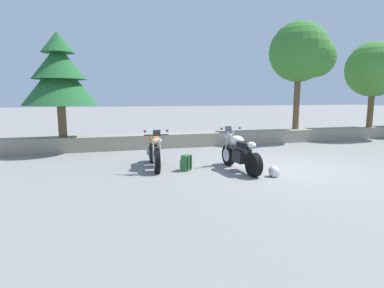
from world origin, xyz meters
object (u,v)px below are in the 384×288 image
(motorcycle_white_centre, at_px, (240,153))
(rider_backpack, at_px, (186,162))
(pine_tree_far_left, at_px, (59,75))
(rider_helmet, at_px, (274,171))
(leafy_tree_mid_right, at_px, (377,71))
(motorcycle_orange_near_left, at_px, (155,151))
(leafy_tree_mid_left, at_px, (303,54))

(motorcycle_white_centre, height_order, rider_backpack, motorcycle_white_centre)
(pine_tree_far_left, bearing_deg, rider_helmet, -44.30)
(rider_backpack, height_order, leafy_tree_mid_right, leafy_tree_mid_right)
(motorcycle_orange_near_left, relative_size, pine_tree_far_left, 0.54)
(motorcycle_orange_near_left, relative_size, leafy_tree_mid_left, 0.43)
(motorcycle_white_centre, distance_m, pine_tree_far_left, 7.24)
(rider_backpack, distance_m, pine_tree_far_left, 6.13)
(rider_helmet, bearing_deg, motorcycle_white_centre, 120.98)
(motorcycle_orange_near_left, height_order, rider_backpack, motorcycle_orange_near_left)
(motorcycle_orange_near_left, distance_m, leafy_tree_mid_left, 8.98)
(motorcycle_orange_near_left, bearing_deg, motorcycle_white_centre, -24.55)
(motorcycle_white_centre, height_order, rider_helmet, motorcycle_white_centre)
(pine_tree_far_left, bearing_deg, rider_backpack, -49.13)
(motorcycle_orange_near_left, bearing_deg, leafy_tree_mid_left, 26.37)
(rider_helmet, bearing_deg, rider_backpack, 147.02)
(leafy_tree_mid_left, bearing_deg, motorcycle_orange_near_left, -153.63)
(pine_tree_far_left, bearing_deg, leafy_tree_mid_left, 0.58)
(motorcycle_white_centre, distance_m, leafy_tree_mid_right, 10.65)
(rider_backpack, distance_m, rider_helmet, 2.39)
(leafy_tree_mid_right, bearing_deg, rider_backpack, -159.23)
(rider_backpack, relative_size, pine_tree_far_left, 0.12)
(motorcycle_orange_near_left, xyz_separation_m, rider_helmet, (2.77, -1.93, -0.35))
(rider_backpack, xyz_separation_m, rider_helmet, (2.00, -1.30, -0.11))
(leafy_tree_mid_left, bearing_deg, rider_helmet, -129.63)
(rider_helmet, bearing_deg, leafy_tree_mid_left, 50.37)
(motorcycle_orange_near_left, xyz_separation_m, leafy_tree_mid_right, (11.49, 3.43, 2.81))
(pine_tree_far_left, distance_m, leafy_tree_mid_right, 14.36)
(rider_helmet, height_order, leafy_tree_mid_left, leafy_tree_mid_left)
(rider_backpack, height_order, pine_tree_far_left, pine_tree_far_left)
(rider_helmet, bearing_deg, pine_tree_far_left, 135.70)
(pine_tree_far_left, relative_size, leafy_tree_mid_right, 0.92)
(leafy_tree_mid_left, bearing_deg, pine_tree_far_left, -179.42)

